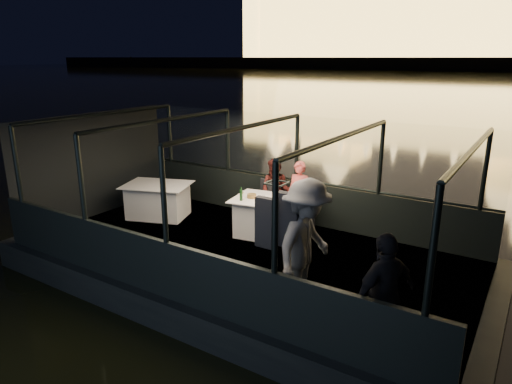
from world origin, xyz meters
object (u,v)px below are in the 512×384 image
Objects in this scene: chair_port_left at (262,205)px; passenger_dark at (385,289)px; wine_bottle at (241,193)px; coat_stand at (276,245)px; chair_port_right at (301,210)px; dining_table_aft at (158,200)px; person_man_maroon at (276,189)px; passenger_stripe at (306,252)px; dining_table_central at (270,217)px; person_woman_coral at (299,193)px.

passenger_dark is (3.53, -2.98, 0.40)m from chair_port_left.
passenger_dark is 5.70× the size of wine_bottle.
coat_stand is 1.69m from passenger_dark.
chair_port_right is (0.87, 0.10, 0.00)m from chair_port_left.
wine_bottle reaches higher than dining_table_aft.
person_man_maroon is 5.16× the size of wine_bottle.
dining_table_central is at bearing 41.52° from passenger_stripe.
coat_stand is (1.87, -2.65, 0.45)m from chair_port_left.
person_man_maroon is (0.17, 0.27, 0.30)m from chair_port_left.
coat_stand reaches higher than person_woman_coral.
dining_table_central is at bearing -112.42° from chair_port_right.
wine_bottle is (-3.50, 2.15, 0.06)m from passenger_dark.
passenger_stripe is 2.82m from wine_bottle.
chair_port_left reaches higher than dining_table_central.
passenger_stripe is at bearing -48.82° from dining_table_central.
coat_stand is at bearing -72.53° from person_woman_coral.
dining_table_aft is 1.53× the size of chair_port_left.
coat_stand is at bearing -57.36° from dining_table_central.
wine_bottle is (-0.71, -1.10, 0.17)m from person_woman_coral.
dining_table_central is at bearing -78.20° from person_man_maroon.
person_woman_coral is (-1.14, 2.92, -0.15)m from coat_stand.
person_man_maroon is 1.12m from wine_bottle.
dining_table_central is 1.02× the size of person_woman_coral.
person_man_maroon is 4.67m from passenger_dark.
coat_stand is 3.39m from person_man_maroon.
dining_table_central is 0.86m from person_man_maroon.
coat_stand is 1.33× the size of person_man_maroon.
person_man_maroon is at bearing -105.61° from passenger_dark.
wine_bottle reaches higher than chair_port_right.
person_man_maroon reaches higher than dining_table_central.
dining_table_central is 1.03× the size of person_man_maroon.
person_man_maroon is 3.50m from passenger_stripe.
chair_port_right is 0.47× the size of passenger_stripe.
passenger_dark is at bearing -31.54° from wine_bottle.
chair_port_right is at bearing 16.44° from dining_table_aft.
person_man_maroon reaches higher than wine_bottle.
passenger_dark reaches higher than chair_port_right.
person_man_maroon is (-0.29, 0.72, 0.36)m from dining_table_central.
person_woman_coral reaches higher than wine_bottle.
dining_table_central is 0.78m from wine_bottle.
passenger_stripe is 1.23× the size of passenger_dark.
chair_port_left is 3.42× the size of wine_bottle.
person_woman_coral is 0.56m from person_man_maroon.
chair_port_left is 0.66× the size of person_man_maroon.
dining_table_aft is at bearing -82.16° from passenger_dark.
passenger_stripe is (2.10, -2.79, 0.10)m from person_man_maroon.
passenger_dark is (3.36, -3.25, 0.10)m from person_man_maroon.
passenger_dark is at bearing -39.43° from dining_table_central.
passenger_dark is (2.80, -3.25, 0.10)m from person_woman_coral.
person_man_maroon reaches higher than chair_port_right.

